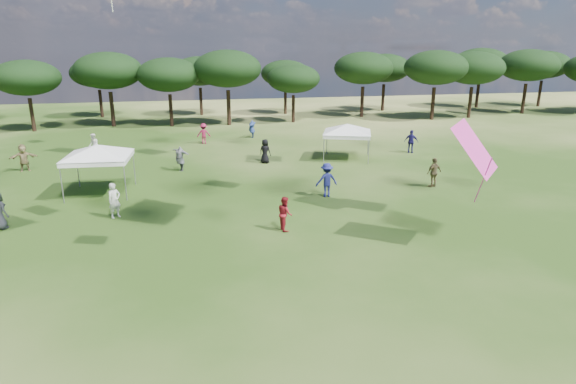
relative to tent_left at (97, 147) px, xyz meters
name	(u,v)px	position (x,y,z in m)	size (l,w,h in m)	color
tree_line	(216,70)	(8.57, 26.35, 2.83)	(108.78, 17.63, 7.77)	black
tent_left	(97,147)	(0.00, 0.00, 0.00)	(6.68, 6.68, 3.02)	gray
tent_right	(347,125)	(16.07, 5.30, -0.19)	(6.16, 6.16, 2.83)	gray
festival_crowd	(194,158)	(5.18, 4.08, -1.75)	(29.51, 24.25, 1.84)	navy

